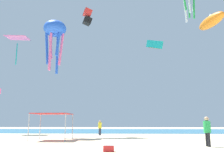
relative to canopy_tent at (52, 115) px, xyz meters
name	(u,v)px	position (x,y,z in m)	size (l,w,h in m)	color
ground	(92,148)	(4.17, -5.16, -2.21)	(110.00, 110.00, 0.10)	beige
ocean_strip	(112,131)	(4.17, 22.42, -2.14)	(110.00, 21.32, 0.03)	teal
canopy_tent	(52,115)	(0.00, 0.00, 0.00)	(3.08, 2.81, 2.27)	#B2B2B7
person_near_tent	(100,126)	(3.38, 7.95, -1.13)	(0.42, 0.44, 1.75)	#33384C
person_leftmost	(207,129)	(11.56, -4.78, -1.05)	(0.45, 0.50, 1.89)	black
cooler_box	(109,148)	(5.39, -7.69, -1.98)	(0.57, 0.37, 0.35)	red
kite_octopus_blue	(55,31)	(-1.70, 5.20, 9.74)	(3.66, 3.66, 6.12)	blue
kite_parafoil_teal	(154,44)	(10.90, 14.00, 10.84)	(2.21, 3.29, 2.27)	teal
kite_box_red	(87,17)	(1.53, 8.58, 13.00)	(1.44, 1.33, 2.25)	red
kite_diamond_pink	(18,39)	(-9.46, 12.45, 11.47)	(3.33, 3.31, 4.32)	pink
kite_inflatable_orange	(211,21)	(16.45, 5.94, 10.91)	(2.53, 4.73, 1.69)	orange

